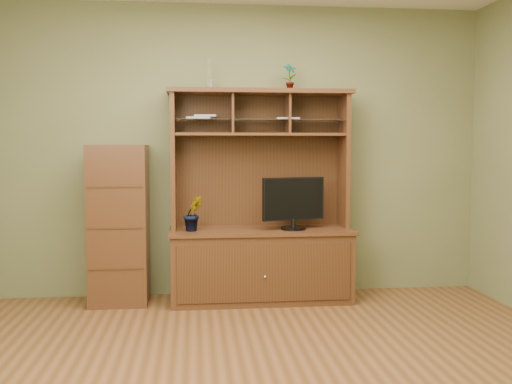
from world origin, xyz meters
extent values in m
cube|color=brown|center=(0.00, 0.00, -0.01)|extent=(4.50, 4.00, 0.02)
cube|color=#61683D|center=(0.00, 2.01, 1.35)|extent=(4.50, 0.02, 2.70)
cube|color=#61683D|center=(0.00, -2.01, 1.35)|extent=(4.50, 0.02, 2.70)
cube|color=#432813|center=(0.12, 1.71, 0.31)|extent=(1.60, 0.55, 0.62)
cube|color=#361E0E|center=(0.12, 1.42, 0.31)|extent=(1.50, 0.01, 0.50)
sphere|color=silver|center=(0.12, 1.41, 0.28)|extent=(0.02, 0.02, 0.02)
cube|color=#432813|center=(0.12, 1.71, 0.64)|extent=(1.64, 0.59, 0.03)
cube|color=#432813|center=(-0.66, 1.80, 1.27)|extent=(0.04, 0.35, 1.25)
cube|color=#432813|center=(0.90, 1.80, 1.27)|extent=(0.04, 0.35, 1.25)
cube|color=#361E0E|center=(0.12, 1.97, 1.27)|extent=(1.52, 0.02, 1.25)
cube|color=#432813|center=(0.12, 1.80, 1.88)|extent=(1.66, 0.40, 0.04)
cube|color=#432813|center=(0.12, 1.80, 1.50)|extent=(1.52, 0.32, 0.02)
cube|color=#432813|center=(-0.13, 1.80, 1.69)|extent=(0.02, 0.31, 0.35)
cube|color=#432813|center=(0.38, 1.80, 1.69)|extent=(0.02, 0.31, 0.35)
cube|color=silver|center=(0.12, 1.79, 1.63)|extent=(1.50, 0.27, 0.01)
cylinder|color=black|center=(0.41, 1.65, 0.66)|extent=(0.23, 0.23, 0.02)
cylinder|color=black|center=(0.41, 1.65, 0.71)|extent=(0.05, 0.05, 0.07)
cube|color=black|center=(0.41, 1.65, 0.93)|extent=(0.58, 0.21, 0.38)
imported|color=#285F20|center=(-0.48, 1.65, 0.81)|extent=(0.20, 0.18, 0.31)
imported|color=#3A6021|center=(0.39, 1.80, 2.02)|extent=(0.14, 0.11, 0.24)
cylinder|color=silver|center=(-0.33, 1.80, 1.95)|extent=(0.05, 0.05, 0.10)
cylinder|color=#9F884F|center=(-0.33, 1.80, 2.08)|extent=(0.03, 0.03, 0.17)
cube|color=#9FA0A4|center=(-0.43, 1.80, 1.64)|extent=(0.21, 0.16, 0.02)
cube|color=#9FA0A4|center=(-0.36, 1.80, 1.66)|extent=(0.21, 0.17, 0.02)
cube|color=#9FA0A4|center=(0.38, 1.80, 1.64)|extent=(0.21, 0.17, 0.02)
cube|color=#432813|center=(-1.14, 1.75, 0.70)|extent=(0.50, 0.45, 1.40)
cube|color=#361E0E|center=(-1.14, 1.53, 0.35)|extent=(0.46, 0.01, 0.02)
cube|color=#361E0E|center=(-1.14, 1.53, 0.70)|extent=(0.46, 0.01, 0.01)
cube|color=#361E0E|center=(-1.14, 1.53, 1.05)|extent=(0.46, 0.01, 0.02)
camera|label=1|loc=(-0.47, -3.35, 1.38)|focal=40.00mm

